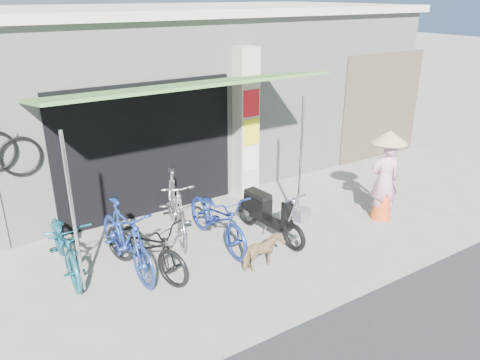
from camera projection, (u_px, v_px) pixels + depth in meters
ground at (284, 254)px, 7.57m from camera, size 80.00×80.00×0.00m
bicycle_shop at (152, 90)px, 10.86m from camera, size 12.30×5.30×3.66m
shop_pillar at (245, 124)px, 9.35m from camera, size 0.42×0.44×3.00m
awning at (182, 89)px, 7.45m from camera, size 4.60×1.88×2.72m
neighbour_right at (381, 107)px, 11.61m from camera, size 2.60×0.06×2.60m
bike_teal at (65, 243)px, 6.93m from camera, size 0.69×1.84×0.96m
bike_blue at (126, 239)px, 6.93m from camera, size 0.63×1.85×1.10m
bike_black at (145, 245)px, 6.91m from camera, size 1.18×1.87×0.93m
bike_silver at (175, 206)px, 7.97m from camera, size 1.04×1.95×1.13m
bike_navy at (218, 218)px, 7.72m from camera, size 0.66×1.85×0.97m
street_dog at (263, 252)px, 7.08m from camera, size 0.68×0.35×0.55m
moped at (268, 214)px, 7.98m from camera, size 0.48×1.66×0.94m
nun at (385, 176)px, 8.49m from camera, size 0.64×0.64×1.70m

